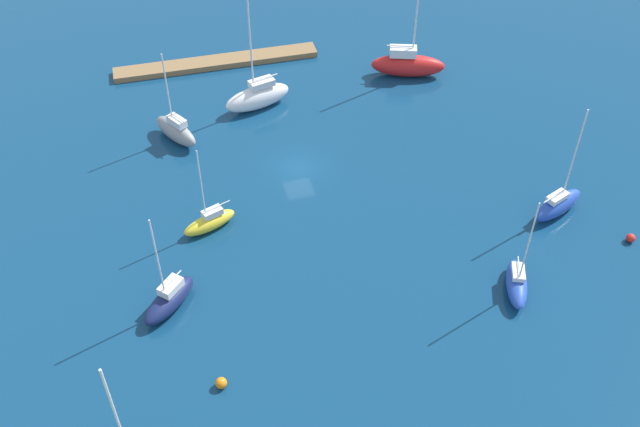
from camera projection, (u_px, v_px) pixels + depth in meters
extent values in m
plane|color=navy|center=(298.00, 167.00, 65.15)|extent=(160.00, 160.00, 0.00)
cube|color=olive|center=(217.00, 62.00, 77.30)|extent=(21.16, 2.22, 0.59)
ellipsoid|color=#2347B2|center=(558.00, 205.00, 60.21)|extent=(5.44, 3.46, 1.79)
cube|color=silver|center=(558.00, 197.00, 59.26)|extent=(2.10, 1.58, 0.45)
cylinder|color=silver|center=(575.00, 155.00, 56.86)|extent=(0.13, 0.13, 8.40)
cylinder|color=silver|center=(554.00, 196.00, 58.76)|extent=(2.31, 1.07, 0.10)
cylinder|color=silver|center=(118.00, 421.00, 39.32)|extent=(0.15, 0.15, 9.31)
ellipsoid|color=red|center=(408.00, 66.00, 75.26)|extent=(7.75, 4.31, 2.28)
cube|color=silver|center=(403.00, 51.00, 74.19)|extent=(2.94, 2.04, 0.92)
cylinder|color=silver|center=(417.00, 12.00, 71.18)|extent=(0.18, 0.18, 9.62)
cylinder|color=silver|center=(400.00, 46.00, 73.79)|extent=(2.55, 0.94, 0.14)
ellipsoid|color=gray|center=(176.00, 131.00, 67.36)|extent=(4.11, 5.35, 1.99)
cube|color=silver|center=(177.00, 121.00, 66.23)|extent=(1.79, 2.12, 0.69)
cylinder|color=silver|center=(167.00, 89.00, 64.45)|extent=(0.13, 0.13, 6.92)
cylinder|color=silver|center=(179.00, 118.00, 65.72)|extent=(1.18, 1.82, 0.10)
ellipsoid|color=#141E4C|center=(169.00, 300.00, 53.03)|extent=(4.80, 4.89, 1.50)
cube|color=silver|center=(171.00, 287.00, 52.55)|extent=(2.03, 2.05, 0.65)
cylinder|color=silver|center=(158.00, 260.00, 49.84)|extent=(0.12, 0.12, 7.38)
cylinder|color=silver|center=(172.00, 279.00, 52.42)|extent=(1.41, 1.45, 0.10)
ellipsoid|color=yellow|center=(209.00, 223.00, 59.06)|extent=(4.70, 2.90, 1.30)
cube|color=silver|center=(212.00, 212.00, 58.59)|extent=(1.81, 1.35, 0.55)
cylinder|color=silver|center=(201.00, 186.00, 56.23)|extent=(0.11, 0.11, 6.73)
cylinder|color=silver|center=(218.00, 206.00, 58.52)|extent=(2.10, 0.88, 0.09)
ellipsoid|color=white|center=(258.00, 98.00, 71.08)|extent=(6.93, 3.73, 2.27)
cube|color=silver|center=(262.00, 83.00, 70.27)|extent=(2.62, 1.81, 0.65)
cylinder|color=silver|center=(250.00, 41.00, 66.74)|extent=(0.16, 0.16, 10.08)
cylinder|color=silver|center=(265.00, 78.00, 70.10)|extent=(2.49, 0.81, 0.13)
ellipsoid|color=#2347B2|center=(517.00, 284.00, 54.24)|extent=(3.11, 4.99, 1.38)
cube|color=silver|center=(518.00, 272.00, 53.92)|extent=(1.46, 1.93, 0.38)
cylinder|color=silver|center=(529.00, 244.00, 51.03)|extent=(0.11, 0.11, 7.53)
cylinder|color=silver|center=(519.00, 266.00, 53.91)|extent=(0.75, 1.76, 0.09)
sphere|color=orange|center=(221.00, 383.00, 48.35)|extent=(0.78, 0.78, 0.78)
sphere|color=red|center=(631.00, 238.00, 58.21)|extent=(0.71, 0.71, 0.71)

